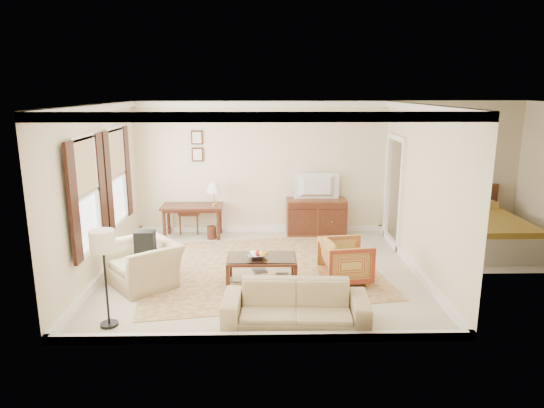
{
  "coord_description": "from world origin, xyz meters",
  "views": [
    {
      "loc": [
        0.03,
        -8.07,
        3.14
      ],
      "look_at": [
        0.2,
        0.3,
        1.15
      ],
      "focal_mm": 32.0,
      "sensor_mm": 36.0,
      "label": 1
    }
  ],
  "objects_px": {
    "writing_desk": "(192,210)",
    "tv": "(317,178)",
    "sofa": "(296,298)",
    "club_armchair": "(144,256)",
    "coffee_table": "(262,263)",
    "sideboard": "(316,217)",
    "striped_armchair": "(346,259)"
  },
  "relations": [
    {
      "from": "writing_desk",
      "to": "sideboard",
      "type": "xyz_separation_m",
      "value": [
        2.69,
        0.14,
        -0.2
      ]
    },
    {
      "from": "club_armchair",
      "to": "sofa",
      "type": "xyz_separation_m",
      "value": [
        2.39,
        -1.45,
        -0.1
      ]
    },
    {
      "from": "sideboard",
      "to": "sofa",
      "type": "height_order",
      "value": "sideboard"
    },
    {
      "from": "writing_desk",
      "to": "tv",
      "type": "xyz_separation_m",
      "value": [
        2.69,
        0.12,
        0.67
      ]
    },
    {
      "from": "writing_desk",
      "to": "sofa",
      "type": "distance_m",
      "value": 4.53
    },
    {
      "from": "writing_desk",
      "to": "striped_armchair",
      "type": "distance_m",
      "value": 3.87
    },
    {
      "from": "club_armchair",
      "to": "sofa",
      "type": "distance_m",
      "value": 2.8
    },
    {
      "from": "club_armchair",
      "to": "tv",
      "type": "bearing_deg",
      "value": 92.23
    },
    {
      "from": "striped_armchair",
      "to": "sofa",
      "type": "bearing_deg",
      "value": 140.04
    },
    {
      "from": "coffee_table",
      "to": "sideboard",
      "type": "bearing_deg",
      "value": 66.88
    },
    {
      "from": "sideboard",
      "to": "writing_desk",
      "type": "bearing_deg",
      "value": -176.92
    },
    {
      "from": "club_armchair",
      "to": "writing_desk",
      "type": "bearing_deg",
      "value": 131.5
    },
    {
      "from": "striped_armchair",
      "to": "club_armchair",
      "type": "height_order",
      "value": "club_armchair"
    },
    {
      "from": "club_armchair",
      "to": "coffee_table",
      "type": "bearing_deg",
      "value": 49.64
    },
    {
      "from": "sideboard",
      "to": "club_armchair",
      "type": "relative_size",
      "value": 1.18
    },
    {
      "from": "coffee_table",
      "to": "sofa",
      "type": "distance_m",
      "value": 1.48
    },
    {
      "from": "writing_desk",
      "to": "coffee_table",
      "type": "height_order",
      "value": "writing_desk"
    },
    {
      "from": "striped_armchair",
      "to": "club_armchair",
      "type": "xyz_separation_m",
      "value": [
        -3.32,
        -0.06,
        0.09
      ]
    },
    {
      "from": "sideboard",
      "to": "sofa",
      "type": "distance_m",
      "value": 4.29
    },
    {
      "from": "club_armchair",
      "to": "sofa",
      "type": "bearing_deg",
      "value": 19.56
    },
    {
      "from": "writing_desk",
      "to": "club_armchair",
      "type": "relative_size",
      "value": 1.18
    },
    {
      "from": "tv",
      "to": "striped_armchair",
      "type": "relative_size",
      "value": 1.19
    },
    {
      "from": "tv",
      "to": "sofa",
      "type": "bearing_deg",
      "value": 80.0
    },
    {
      "from": "coffee_table",
      "to": "club_armchair",
      "type": "distance_m",
      "value": 1.93
    },
    {
      "from": "coffee_table",
      "to": "writing_desk",
      "type": "bearing_deg",
      "value": 119.23
    },
    {
      "from": "striped_armchair",
      "to": "sofa",
      "type": "distance_m",
      "value": 1.78
    },
    {
      "from": "writing_desk",
      "to": "club_armchair",
      "type": "height_order",
      "value": "club_armchair"
    },
    {
      "from": "writing_desk",
      "to": "striped_armchair",
      "type": "relative_size",
      "value": 1.65
    },
    {
      "from": "writing_desk",
      "to": "tv",
      "type": "height_order",
      "value": "tv"
    },
    {
      "from": "sideboard",
      "to": "club_armchair",
      "type": "height_order",
      "value": "club_armchair"
    },
    {
      "from": "writing_desk",
      "to": "club_armchair",
      "type": "bearing_deg",
      "value": -99.42
    },
    {
      "from": "tv",
      "to": "sofa",
      "type": "distance_m",
      "value": 4.36
    }
  ]
}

